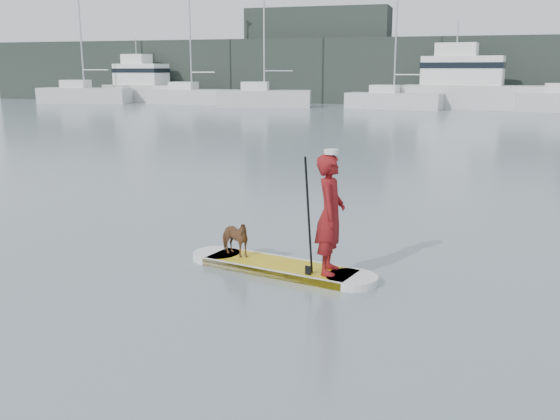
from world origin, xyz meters
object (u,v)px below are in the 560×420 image
(sailboat_a, at_px, (84,94))
(sailboat_d, at_px, (393,99))
(motor_yacht_a, at_px, (470,84))
(sailboat_c, at_px, (264,97))
(sailboat_b, at_px, (191,95))
(dog, at_px, (234,238))
(paddler, at_px, (330,214))
(motor_yacht_b, at_px, (146,84))
(paddleboard, at_px, (280,267))

(sailboat_a, bearing_deg, sailboat_d, -9.80)
(motor_yacht_a, bearing_deg, sailboat_c, -163.79)
(sailboat_b, xyz_separation_m, sailboat_c, (7.87, -2.42, -0.02))
(sailboat_b, bearing_deg, sailboat_c, -17.10)
(dog, relative_size, sailboat_b, 0.06)
(paddler, distance_m, motor_yacht_b, 55.21)
(sailboat_c, height_order, sailboat_d, sailboat_c)
(sailboat_a, xyz_separation_m, sailboat_c, (18.27, -0.84, -0.02))
(motor_yacht_a, xyz_separation_m, motor_yacht_b, (-30.60, 1.85, -0.24))
(dog, xyz_separation_m, motor_yacht_b, (-27.11, 46.68, 1.28))
(paddleboard, distance_m, paddler, 1.31)
(sailboat_b, bearing_deg, paddler, -62.89)
(sailboat_a, height_order, sailboat_b, sailboat_b)
(paddleboard, distance_m, dog, 0.96)
(paddler, relative_size, sailboat_d, 0.16)
(motor_yacht_b, bearing_deg, paddler, -49.37)
(sailboat_d, bearing_deg, sailboat_a, -172.00)
(dog, xyz_separation_m, sailboat_a, (-31.61, 42.86, 0.44))
(paddler, bearing_deg, sailboat_b, 22.32)
(sailboat_d, relative_size, motor_yacht_a, 0.95)
(motor_yacht_b, bearing_deg, sailboat_d, -0.25)
(paddleboard, relative_size, paddler, 1.77)
(motor_yacht_a, bearing_deg, dog, -87.71)
(sailboat_a, height_order, sailboat_c, sailboat_a)
(sailboat_d, relative_size, motor_yacht_b, 1.18)
(sailboat_b, height_order, motor_yacht_b, sailboat_b)
(sailboat_b, bearing_deg, motor_yacht_a, 0.91)
(paddleboard, bearing_deg, motor_yacht_a, 99.86)
(dog, distance_m, sailboat_b, 49.25)
(paddler, relative_size, sailboat_c, 0.16)
(sailboat_c, bearing_deg, sailboat_a, 166.07)
(paddleboard, height_order, dog, dog)
(sailboat_a, distance_m, motor_yacht_b, 5.96)
(sailboat_a, relative_size, sailboat_c, 1.09)
(sailboat_a, relative_size, motor_yacht_a, 1.03)
(paddleboard, distance_m, sailboat_c, 44.56)
(sailboat_b, relative_size, motor_yacht_a, 1.04)
(sailboat_c, distance_m, sailboat_d, 10.91)
(sailboat_d, bearing_deg, dog, -78.18)
(sailboat_b, relative_size, sailboat_d, 1.09)
(sailboat_a, bearing_deg, sailboat_b, -0.61)
(paddler, relative_size, dog, 2.52)
(sailboat_c, relative_size, motor_yacht_a, 0.95)
(sailboat_c, bearing_deg, sailboat_b, 151.57)
(motor_yacht_a, bearing_deg, sailboat_a, -170.05)
(dog, relative_size, motor_yacht_b, 0.08)
(dog, height_order, sailboat_b, sailboat_b)
(sailboat_b, distance_m, sailboat_c, 8.23)
(dog, distance_m, sailboat_c, 44.09)
(sailboat_d, bearing_deg, motor_yacht_b, 179.13)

